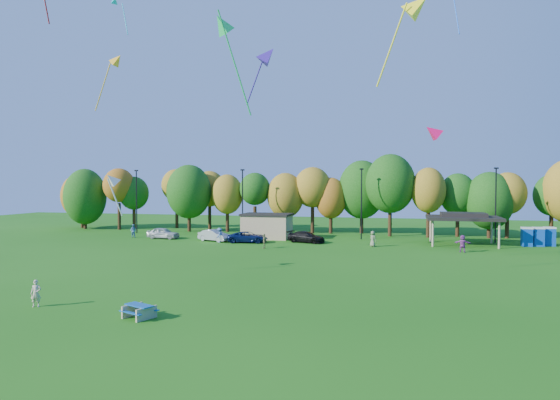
% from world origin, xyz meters
% --- Properties ---
extents(ground, '(160.00, 160.00, 0.00)m').
position_xyz_m(ground, '(0.00, 0.00, 0.00)').
color(ground, '#19600F').
rests_on(ground, ground).
extents(tree_line, '(93.57, 10.55, 11.15)m').
position_xyz_m(tree_line, '(-1.03, 45.51, 5.91)').
color(tree_line, black).
rests_on(tree_line, ground).
extents(lamp_posts, '(64.50, 0.25, 9.09)m').
position_xyz_m(lamp_posts, '(2.00, 40.00, 4.90)').
color(lamp_posts, black).
rests_on(lamp_posts, ground).
extents(utility_building, '(6.30, 4.30, 3.25)m').
position_xyz_m(utility_building, '(-10.00, 38.00, 1.64)').
color(utility_building, tan).
rests_on(utility_building, ground).
extents(pavilion, '(8.20, 6.20, 3.77)m').
position_xyz_m(pavilion, '(14.00, 37.00, 3.23)').
color(pavilion, tan).
rests_on(pavilion, ground).
extents(porta_potties, '(3.75, 2.11, 2.18)m').
position_xyz_m(porta_potties, '(22.24, 37.92, 1.10)').
color(porta_potties, '#0D42B0').
rests_on(porta_potties, ground).
extents(picnic_table, '(2.06, 1.90, 0.72)m').
position_xyz_m(picnic_table, '(-6.43, -0.46, 0.42)').
color(picnic_table, tan).
rests_on(picnic_table, ground).
extents(kite_flyer, '(0.68, 0.57, 1.59)m').
position_xyz_m(kite_flyer, '(-13.53, 0.23, 0.79)').
color(kite_flyer, beige).
rests_on(kite_flyer, ground).
extents(car_a, '(4.32, 1.89, 1.45)m').
position_xyz_m(car_a, '(-22.99, 34.46, 0.72)').
color(car_a, silver).
rests_on(car_a, ground).
extents(car_b, '(4.61, 2.91, 1.43)m').
position_xyz_m(car_b, '(-15.48, 33.42, 0.72)').
color(car_b, '#ACABB1').
rests_on(car_b, ground).
extents(car_c, '(5.08, 2.90, 1.33)m').
position_xyz_m(car_c, '(-11.05, 33.06, 0.67)').
color(car_c, '#0C1A4C').
rests_on(car_c, ground).
extents(car_d, '(5.04, 3.17, 1.36)m').
position_xyz_m(car_d, '(-4.18, 34.81, 0.68)').
color(car_d, black).
rests_on(car_d, ground).
extents(far_person_0, '(1.03, 1.01, 1.79)m').
position_xyz_m(far_person_0, '(3.89, 32.86, 0.89)').
color(far_person_0, '#6E7D55').
rests_on(far_person_0, ground).
extents(far_person_1, '(0.51, 0.97, 1.59)m').
position_xyz_m(far_person_1, '(-7.67, 28.50, 0.79)').
color(far_person_1, olive).
rests_on(far_person_1, ground).
extents(far_person_2, '(1.74, 0.75, 1.82)m').
position_xyz_m(far_person_2, '(13.26, 30.51, 0.91)').
color(far_person_2, purple).
rests_on(far_person_2, ground).
extents(far_person_3, '(0.78, 1.22, 1.79)m').
position_xyz_m(far_person_3, '(-14.41, 32.36, 0.89)').
color(far_person_3, '#4E72AB').
rests_on(far_person_3, ground).
extents(far_person_4, '(0.86, 0.67, 1.76)m').
position_xyz_m(far_person_4, '(-27.54, 34.86, 0.88)').
color(far_person_4, '#5584BD').
rests_on(far_person_4, ground).
extents(kite_1, '(1.27, 1.03, 1.15)m').
position_xyz_m(kite_1, '(8.68, 2.32, 9.86)').
color(kite_1, '#E80C51').
extents(kite_3, '(2.00, 1.88, 3.48)m').
position_xyz_m(kite_3, '(-14.64, 9.84, 7.47)').
color(kite_3, silver).
extents(kite_6, '(2.32, 1.84, 4.28)m').
position_xyz_m(kite_6, '(-23.95, 25.24, 27.18)').
color(kite_6, '#0EBAD6').
extents(kite_10, '(3.54, 3.68, 7.42)m').
position_xyz_m(kite_10, '(-4.97, 8.42, 18.15)').
color(kite_10, green).
extents(kite_12, '(3.24, 1.30, 5.42)m').
position_xyz_m(kite_12, '(-18.59, 17.01, 18.54)').
color(kite_12, '#FFB01A').
extents(kite_14, '(3.49, 1.80, 5.62)m').
position_xyz_m(kite_14, '(7.99, 6.11, 17.54)').
color(kite_14, yellow).
extents(kite_15, '(3.00, 1.92, 4.65)m').
position_xyz_m(kite_15, '(-2.92, 12.93, 17.02)').
color(kite_15, '#311886').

